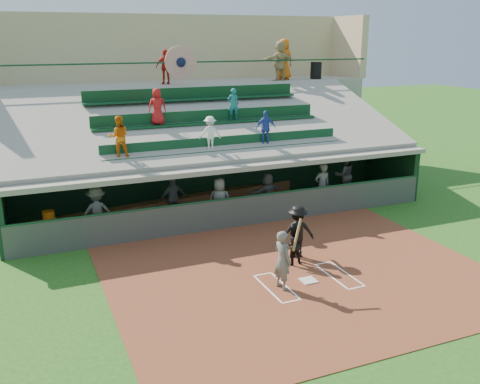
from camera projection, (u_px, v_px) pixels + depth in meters
name	position (u px, v px, depth m)	size (l,w,h in m)	color
ground	(308.00, 282.00, 15.26)	(100.00, 100.00, 0.00)	#235518
dirt_slab	(300.00, 274.00, 15.70)	(11.00, 9.00, 0.02)	brown
home_plate	(308.00, 280.00, 15.25)	(0.43, 0.43, 0.03)	silver
batters_box_chalk	(308.00, 281.00, 15.26)	(2.65, 1.85, 0.01)	white
dugout_floor	(223.00, 212.00, 21.23)	(16.00, 3.50, 0.04)	gray
concourse_slab	(174.00, 129.00, 26.56)	(20.00, 3.00, 4.60)	gray
grandstand	(192.00, 140.00, 23.92)	(20.40, 10.40, 7.80)	#464B46
batter_at_plate	(283.00, 260.00, 14.60)	(0.89, 0.76, 1.95)	#51544F
catcher	(292.00, 245.00, 16.23)	(0.62, 0.48, 1.27)	black
home_umpire	(297.00, 231.00, 16.76)	(1.08, 0.62, 1.68)	black
dugout_bench	(211.00, 198.00, 22.23)	(15.93, 0.48, 0.48)	#966336
white_table	(48.00, 232.00, 18.02)	(0.81, 0.60, 0.70)	silver
water_cooler	(49.00, 217.00, 17.84)	(0.39, 0.39, 0.39)	orange
dugout_player_a	(97.00, 212.00, 18.41)	(1.14, 0.66, 1.77)	#545651
dugout_player_b	(173.00, 198.00, 20.10)	(0.99, 0.41, 1.69)	#535651
dugout_player_c	(220.00, 201.00, 19.68)	(0.84, 0.55, 1.73)	#5F615C
dugout_player_d	(267.00, 192.00, 21.04)	(1.45, 0.46, 1.57)	#61645E
dugout_player_e	(322.00, 186.00, 21.48)	(0.67, 0.44, 1.84)	#60625D
dugout_player_f	(344.00, 175.00, 23.11)	(0.90, 0.70, 1.86)	#565954
trash_bin	(316.00, 70.00, 27.71)	(0.57, 0.57, 0.86)	black
concourse_staff_a	(166.00, 67.00, 24.47)	(0.92, 0.38, 1.57)	red
concourse_staff_b	(284.00, 59.00, 27.15)	(0.99, 0.65, 2.03)	#DB5D0C
concourse_staff_c	(280.00, 61.00, 26.50)	(1.81, 0.58, 1.95)	tan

